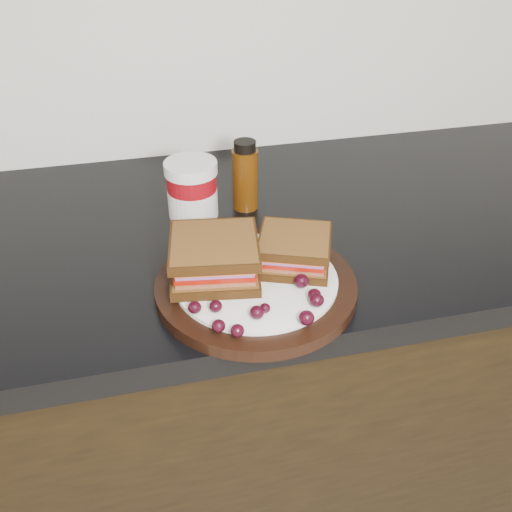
% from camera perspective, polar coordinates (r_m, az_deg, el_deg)
% --- Properties ---
extents(base_cabinets, '(3.96, 0.58, 0.86)m').
position_cam_1_polar(base_cabinets, '(1.26, -1.32, -15.27)').
color(base_cabinets, black).
rests_on(base_cabinets, ground_plane).
extents(countertop, '(3.98, 0.60, 0.04)m').
position_cam_1_polar(countertop, '(0.97, -1.67, 2.32)').
color(countertop, black).
rests_on(countertop, base_cabinets).
extents(plate, '(0.28, 0.28, 0.02)m').
position_cam_1_polar(plate, '(0.80, 0.00, -3.04)').
color(plate, black).
rests_on(plate, countertop).
extents(sandwich_left, '(0.14, 0.14, 0.05)m').
position_cam_1_polar(sandwich_left, '(0.78, -4.17, -0.16)').
color(sandwich_left, brown).
rests_on(sandwich_left, plate).
extents(sandwich_right, '(0.13, 0.13, 0.05)m').
position_cam_1_polar(sandwich_right, '(0.80, 3.85, 0.59)').
color(sandwich_right, brown).
rests_on(sandwich_right, plate).
extents(grape_0, '(0.02, 0.02, 0.02)m').
position_cam_1_polar(grape_0, '(0.73, -6.15, -5.13)').
color(grape_0, black).
rests_on(grape_0, plate).
extents(grape_1, '(0.02, 0.02, 0.02)m').
position_cam_1_polar(grape_1, '(0.73, -4.05, -5.03)').
color(grape_1, black).
rests_on(grape_1, plate).
extents(grape_2, '(0.02, 0.02, 0.02)m').
position_cam_1_polar(grape_2, '(0.70, -3.76, -6.98)').
color(grape_2, black).
rests_on(grape_2, plate).
extents(grape_3, '(0.02, 0.02, 0.02)m').
position_cam_1_polar(grape_3, '(0.69, -1.87, -7.46)').
color(grape_3, black).
rests_on(grape_3, plate).
extents(grape_4, '(0.02, 0.02, 0.02)m').
position_cam_1_polar(grape_4, '(0.71, 0.10, -5.66)').
color(grape_4, black).
rests_on(grape_4, plate).
extents(grape_5, '(0.01, 0.01, 0.01)m').
position_cam_1_polar(grape_5, '(0.72, 0.91, -5.24)').
color(grape_5, black).
rests_on(grape_5, plate).
extents(grape_6, '(0.02, 0.02, 0.02)m').
position_cam_1_polar(grape_6, '(0.71, 5.07, -6.18)').
color(grape_6, black).
rests_on(grape_6, plate).
extents(grape_7, '(0.02, 0.02, 0.02)m').
position_cam_1_polar(grape_7, '(0.74, 6.09, -4.41)').
color(grape_7, black).
rests_on(grape_7, plate).
extents(grape_8, '(0.02, 0.02, 0.02)m').
position_cam_1_polar(grape_8, '(0.75, 5.87, -3.90)').
color(grape_8, black).
rests_on(grape_8, plate).
extents(grape_9, '(0.02, 0.02, 0.02)m').
position_cam_1_polar(grape_9, '(0.77, 4.57, -2.51)').
color(grape_9, black).
rests_on(grape_9, plate).
extents(grape_10, '(0.02, 0.02, 0.02)m').
position_cam_1_polar(grape_10, '(0.78, 5.91, -1.78)').
color(grape_10, black).
rests_on(grape_10, plate).
extents(grape_11, '(0.02, 0.02, 0.01)m').
position_cam_1_polar(grape_11, '(0.79, 5.03, -1.27)').
color(grape_11, black).
rests_on(grape_11, plate).
extents(grape_12, '(0.02, 0.02, 0.02)m').
position_cam_1_polar(grape_12, '(0.82, 4.73, -0.01)').
color(grape_12, black).
rests_on(grape_12, plate).
extents(grape_13, '(0.02, 0.02, 0.02)m').
position_cam_1_polar(grape_13, '(0.83, 2.61, 0.86)').
color(grape_13, black).
rests_on(grape_13, plate).
extents(grape_14, '(0.02, 0.02, 0.02)m').
position_cam_1_polar(grape_14, '(0.81, -5.19, -0.16)').
color(grape_14, black).
rests_on(grape_14, plate).
extents(grape_15, '(0.02, 0.02, 0.02)m').
position_cam_1_polar(grape_15, '(0.79, -3.63, -1.26)').
color(grape_15, black).
rests_on(grape_15, plate).
extents(grape_16, '(0.02, 0.02, 0.02)m').
position_cam_1_polar(grape_16, '(0.78, -5.76, -2.00)').
color(grape_16, black).
rests_on(grape_16, plate).
extents(grape_17, '(0.02, 0.02, 0.02)m').
position_cam_1_polar(grape_17, '(0.76, -5.07, -3.18)').
color(grape_17, black).
rests_on(grape_17, plate).
extents(grape_18, '(0.02, 0.02, 0.02)m').
position_cam_1_polar(grape_18, '(0.80, -4.58, -0.61)').
color(grape_18, black).
rests_on(grape_18, plate).
extents(grape_19, '(0.02, 0.02, 0.02)m').
position_cam_1_polar(grape_19, '(0.79, -5.31, -1.25)').
color(grape_19, black).
rests_on(grape_19, plate).
extents(grape_20, '(0.02, 0.02, 0.02)m').
position_cam_1_polar(grape_20, '(0.77, -4.17, -2.03)').
color(grape_20, black).
rests_on(grape_20, plate).
extents(condiment_jar, '(0.09, 0.09, 0.12)m').
position_cam_1_polar(condiment_jar, '(0.91, -6.35, 5.86)').
color(condiment_jar, maroon).
rests_on(condiment_jar, countertop).
extents(oil_bottle, '(0.05, 0.05, 0.12)m').
position_cam_1_polar(oil_bottle, '(0.97, -1.10, 8.08)').
color(oil_bottle, '#492507').
rests_on(oil_bottle, countertop).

